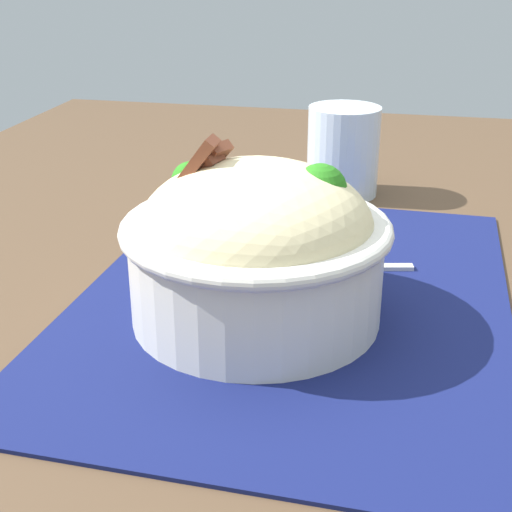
{
  "coord_description": "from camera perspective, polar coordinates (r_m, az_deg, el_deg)",
  "views": [
    {
      "loc": [
        -0.55,
        -0.11,
        0.98
      ],
      "look_at": [
        -0.07,
        -0.01,
        0.77
      ],
      "focal_mm": 51.17,
      "sensor_mm": 36.0,
      "label": 1
    }
  ],
  "objects": [
    {
      "name": "table",
      "position": [
        0.65,
        0.78,
        -6.63
      ],
      "size": [
        1.35,
        0.99,
        0.71
      ],
      "color": "#4C3826",
      "rests_on": "ground_plane"
    },
    {
      "name": "fork",
      "position": [
        0.64,
        5.95,
        -0.87
      ],
      "size": [
        0.04,
        0.13,
        0.0
      ],
      "color": "silver",
      "rests_on": "placemat"
    },
    {
      "name": "placemat",
      "position": [
        0.59,
        2.96,
        -3.29
      ],
      "size": [
        0.46,
        0.35,
        0.0
      ],
      "primitive_type": "cube",
      "rotation": [
        0.0,
        0.0,
        -0.03
      ],
      "color": "#11194C",
      "rests_on": "table"
    },
    {
      "name": "bowl",
      "position": [
        0.53,
        0.01,
        0.84
      ],
      "size": [
        0.24,
        0.24,
        0.14
      ],
      "color": "silver",
      "rests_on": "placemat"
    },
    {
      "name": "drinking_glass",
      "position": [
        0.83,
        6.8,
        7.75
      ],
      "size": [
        0.08,
        0.08,
        0.1
      ],
      "color": "silver",
      "rests_on": "table"
    }
  ]
}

